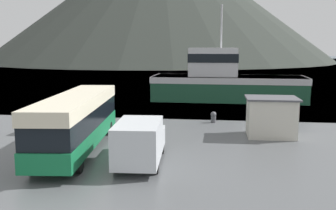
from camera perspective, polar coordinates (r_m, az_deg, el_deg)
name	(u,v)px	position (r m, az deg, el deg)	size (l,w,h in m)	color
water_surface	(202,62)	(151.06, 5.22, 6.49)	(240.00, 240.00, 0.00)	#3D5160
tour_bus	(78,119)	(22.50, -13.62, -2.14)	(3.64, 11.82, 3.27)	#146B3D
delivery_van	(140,141)	(19.45, -4.30, -5.46)	(2.52, 5.72, 2.32)	silver
fishing_boat	(225,81)	(43.34, 8.66, 3.66)	(17.26, 6.42, 10.73)	#1E5138
storage_bin	(40,124)	(27.84, -18.95, -2.73)	(1.30, 1.14, 1.33)	green
dock_kiosk	(271,117)	(26.30, 15.43, -1.73)	(3.44, 2.80, 2.68)	beige
mooring_bollard	(213,117)	(30.31, 6.94, -1.78)	(0.46, 0.46, 0.90)	#4C4C51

